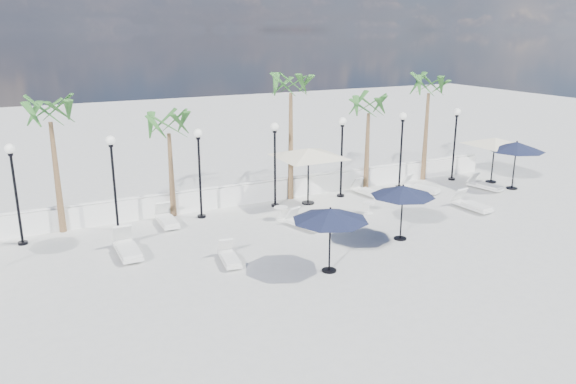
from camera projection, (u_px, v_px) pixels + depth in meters
name	position (u px, v px, depth m)	size (l,w,h in m)	color
ground	(353.00, 255.00, 20.02)	(100.00, 100.00, 0.00)	#AEAEA8
balustrade	(266.00, 191.00, 26.33)	(26.00, 0.30, 1.01)	white
lamppost_0	(14.00, 180.00, 20.38)	(0.36, 0.36, 3.84)	black
lamppost_1	(113.00, 170.00, 21.89)	(0.36, 0.36, 3.84)	black
lamppost_2	(199.00, 161.00, 23.40)	(0.36, 0.36, 3.84)	black
lamppost_3	(275.00, 153.00, 24.91)	(0.36, 0.36, 3.84)	black
lamppost_4	(342.00, 146.00, 26.42)	(0.36, 0.36, 3.84)	black
lamppost_5	(402.00, 140.00, 27.93)	(0.36, 0.36, 3.84)	black
lamppost_6	(455.00, 134.00, 29.44)	(0.36, 0.36, 3.84)	black
palm_0	(50.00, 118.00, 21.14)	(2.60, 2.60, 5.50)	brown
palm_1	(169.00, 130.00, 23.30)	(2.60, 2.60, 4.70)	brown
palm_2	(291.00, 90.00, 25.38)	(2.60, 2.60, 6.10)	brown
palm_3	(369.00, 110.00, 27.56)	(2.60, 2.60, 4.90)	brown
palm_4	(429.00, 91.00, 28.94)	(2.60, 2.60, 5.70)	brown
lounger_0	(127.00, 248.00, 19.97)	(0.71, 2.16, 0.81)	white
lounger_1	(167.00, 219.00, 23.10)	(0.68, 1.95, 0.72)	white
lounger_2	(304.00, 223.00, 22.76)	(1.07, 1.84, 0.66)	white
lounger_3	(229.00, 257.00, 19.34)	(0.77, 1.70, 0.62)	white
lounger_4	(366.00, 190.00, 27.36)	(0.78, 1.77, 0.64)	white
lounger_5	(420.00, 187.00, 27.78)	(1.30, 2.06, 0.74)	white
lounger_6	(472.00, 204.00, 25.06)	(0.76, 2.00, 0.73)	white
lounger_7	(485.00, 185.00, 28.25)	(0.94, 1.90, 0.68)	white
side_table_1	(281.00, 212.00, 23.68)	(0.59, 0.59, 0.57)	white
side_table_2	(369.00, 207.00, 24.54)	(0.52, 0.52, 0.51)	white
parasol_navy_left	(330.00, 215.00, 18.17)	(2.55, 2.55, 2.25)	black
parasol_navy_mid	(403.00, 191.00, 21.06)	(2.44, 2.44, 2.18)	black
parasol_navy_right	(516.00, 147.00, 27.84)	(2.76, 2.76, 2.47)	black
parasol_cream_sq_a	(309.00, 149.00, 25.29)	(5.71, 5.71, 2.80)	black
parasol_cream_sq_b	(495.00, 138.00, 28.98)	(5.12, 5.12, 2.57)	black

